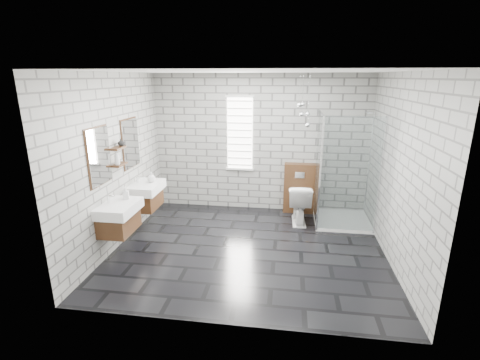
% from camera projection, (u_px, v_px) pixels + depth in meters
% --- Properties ---
extents(floor, '(4.20, 3.60, 0.02)m').
position_uv_depth(floor, '(249.00, 249.00, 5.54)').
color(floor, black).
rests_on(floor, ground).
extents(ceiling, '(4.20, 3.60, 0.02)m').
position_uv_depth(ceiling, '(250.00, 71.00, 4.76)').
color(ceiling, white).
rests_on(ceiling, wall_back).
extents(wall_back, '(4.20, 0.02, 2.70)m').
position_uv_depth(wall_back, '(260.00, 144.00, 6.87)').
color(wall_back, '#9E9E99').
rests_on(wall_back, floor).
extents(wall_front, '(4.20, 0.02, 2.70)m').
position_uv_depth(wall_front, '(229.00, 211.00, 3.44)').
color(wall_front, '#9E9E99').
rests_on(wall_front, floor).
extents(wall_left, '(0.02, 3.60, 2.70)m').
position_uv_depth(wall_left, '(116.00, 162.00, 5.44)').
color(wall_left, '#9E9E99').
rests_on(wall_left, floor).
extents(wall_right, '(0.02, 3.60, 2.70)m').
position_uv_depth(wall_right, '(399.00, 172.00, 4.87)').
color(wall_right, '#9E9E99').
rests_on(wall_right, floor).
extents(vanity_left, '(0.47, 0.70, 1.57)m').
position_uv_depth(vanity_left, '(117.00, 209.00, 5.11)').
color(vanity_left, '#4B2D17').
rests_on(vanity_left, wall_left).
extents(vanity_right, '(0.47, 0.70, 1.57)m').
position_uv_depth(vanity_right, '(144.00, 188.00, 6.06)').
color(vanity_right, '#4B2D17').
rests_on(vanity_right, wall_left).
extents(shelf_lower, '(0.14, 0.30, 0.03)m').
position_uv_depth(shelf_lower, '(119.00, 165.00, 5.39)').
color(shelf_lower, '#4B2D17').
rests_on(shelf_lower, wall_left).
extents(shelf_upper, '(0.14, 0.30, 0.03)m').
position_uv_depth(shelf_upper, '(118.00, 148.00, 5.31)').
color(shelf_upper, '#4B2D17').
rests_on(shelf_upper, wall_left).
extents(window, '(0.56, 0.05, 1.48)m').
position_uv_depth(window, '(240.00, 134.00, 6.84)').
color(window, white).
rests_on(window, wall_back).
extents(cistern_panel, '(0.60, 0.20, 1.00)m').
position_uv_depth(cistern_panel, '(299.00, 188.00, 6.90)').
color(cistern_panel, '#4B2D17').
rests_on(cistern_panel, floor).
extents(flush_plate, '(0.18, 0.01, 0.12)m').
position_uv_depth(flush_plate, '(300.00, 175.00, 6.72)').
color(flush_plate, silver).
rests_on(flush_plate, cistern_panel).
extents(shower_enclosure, '(1.00, 1.00, 2.03)m').
position_uv_depth(shower_enclosure, '(338.00, 198.00, 6.32)').
color(shower_enclosure, white).
rests_on(shower_enclosure, floor).
extents(pendant_cluster, '(0.26, 0.19, 0.94)m').
position_uv_depth(pendant_cluster, '(304.00, 112.00, 6.16)').
color(pendant_cluster, silver).
rests_on(pendant_cluster, ceiling).
extents(toilet, '(0.44, 0.75, 0.75)m').
position_uv_depth(toilet, '(299.00, 203.00, 6.45)').
color(toilet, white).
rests_on(toilet, floor).
extents(soap_bottle_a, '(0.11, 0.11, 0.19)m').
position_uv_depth(soap_bottle_a, '(126.00, 193.00, 5.24)').
color(soap_bottle_a, '#B2B2B2').
rests_on(soap_bottle_a, vanity_left).
extents(soap_bottle_b, '(0.19, 0.19, 0.18)m').
position_uv_depth(soap_bottle_b, '(151.00, 177.00, 6.08)').
color(soap_bottle_b, '#B2B2B2').
rests_on(soap_bottle_b, vanity_right).
extents(soap_bottle_c, '(0.11, 0.11, 0.21)m').
position_uv_depth(soap_bottle_c, '(117.00, 158.00, 5.28)').
color(soap_bottle_c, '#B2B2B2').
rests_on(soap_bottle_c, shelf_lower).
extents(vase, '(0.11, 0.11, 0.11)m').
position_uv_depth(vase, '(121.00, 142.00, 5.39)').
color(vase, '#B2B2B2').
rests_on(vase, shelf_upper).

